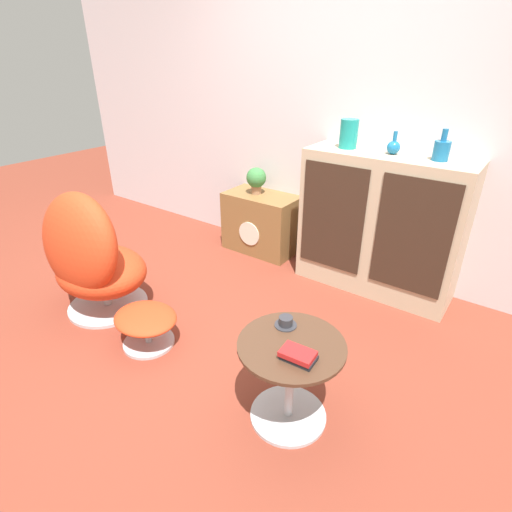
{
  "coord_description": "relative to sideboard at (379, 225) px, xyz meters",
  "views": [
    {
      "loc": [
        1.38,
        -1.43,
        1.72
      ],
      "look_at": [
        0.04,
        0.41,
        0.55
      ],
      "focal_mm": 28.0,
      "sensor_mm": 36.0,
      "label": 1
    }
  ],
  "objects": [
    {
      "name": "coffee_table",
      "position": [
        0.15,
        -1.53,
        -0.25
      ],
      "size": [
        0.52,
        0.52,
        0.48
      ],
      "color": "#B7B7BC",
      "rests_on": "ground_plane"
    },
    {
      "name": "vase_inner_right",
      "position": [
        0.33,
        0.0,
        0.61
      ],
      "size": [
        0.1,
        0.1,
        0.2
      ],
      "color": "#196699",
      "rests_on": "sideboard"
    },
    {
      "name": "wall_back",
      "position": [
        -0.49,
        0.24,
        0.76
      ],
      "size": [
        6.4,
        0.06,
        2.6
      ],
      "color": "silver",
      "rests_on": "ground_plane"
    },
    {
      "name": "teacup",
      "position": [
        0.05,
        -1.43,
        -0.03
      ],
      "size": [
        0.11,
        0.11,
        0.05
      ],
      "color": "#2D2D33",
      "rests_on": "coffee_table"
    },
    {
      "name": "ottoman",
      "position": [
        -0.9,
        -1.57,
        -0.36
      ],
      "size": [
        0.43,
        0.37,
        0.25
      ],
      "color": "#B7B7BC",
      "rests_on": "ground_plane"
    },
    {
      "name": "egg_chair",
      "position": [
        -1.49,
        -1.52,
        -0.11
      ],
      "size": [
        0.73,
        0.68,
        0.94
      ],
      "color": "#B7B7BC",
      "rests_on": "ground_plane"
    },
    {
      "name": "book_stack",
      "position": [
        0.23,
        -1.61,
        -0.03
      ],
      "size": [
        0.16,
        0.11,
        0.05
      ],
      "color": "black",
      "rests_on": "coffee_table"
    },
    {
      "name": "sideboard",
      "position": [
        0.0,
        0.0,
        0.0
      ],
      "size": [
        1.19,
        0.43,
        1.08
      ],
      "color": "tan",
      "rests_on": "ground_plane"
    },
    {
      "name": "potted_plant",
      "position": [
        -1.18,
        0.02,
        0.15
      ],
      "size": [
        0.18,
        0.18,
        0.24
      ],
      "color": "#996B4C",
      "rests_on": "tv_console"
    },
    {
      "name": "tv_console",
      "position": [
        -1.12,
        0.02,
        -0.26
      ],
      "size": [
        0.68,
        0.39,
        0.55
      ],
      "color": "brown",
      "rests_on": "ground_plane"
    },
    {
      "name": "vase_leftmost",
      "position": [
        -0.33,
        0.0,
        0.64
      ],
      "size": [
        0.13,
        0.13,
        0.21
      ],
      "color": "teal",
      "rests_on": "sideboard"
    },
    {
      "name": "ground_plane",
      "position": [
        -0.49,
        -1.41,
        -0.54
      ],
      "size": [
        12.0,
        12.0,
        0.0
      ],
      "primitive_type": "plane",
      "color": "brown"
    },
    {
      "name": "vase_inner_left",
      "position": [
        0.01,
        0.0,
        0.59
      ],
      "size": [
        0.09,
        0.09,
        0.16
      ],
      "color": "#196699",
      "rests_on": "sideboard"
    }
  ]
}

